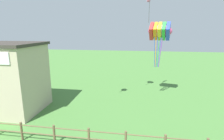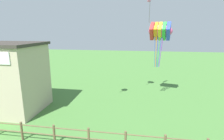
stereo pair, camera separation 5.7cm
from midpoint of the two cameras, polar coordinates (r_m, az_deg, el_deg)
The scene contains 3 objects.
wooden_fence at distance 11.18m, azimuth -1.82°, elevation -21.35°, with size 20.27×0.14×1.29m.
kite_rainbow_parafoil at distance 18.47m, azimuth 15.30°, elevation 12.09°, with size 2.68×2.27×4.56m.
kite_pink_diamond at distance 18.51m, azimuth 12.09°, elevation 21.16°, with size 0.59×0.76×2.87m.
Camera 1 is at (1.70, -1.70, 7.00)m, focal length 28.00 mm.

